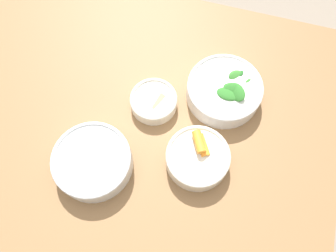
{
  "coord_description": "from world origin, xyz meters",
  "views": [
    {
      "loc": [
        -0.19,
        0.24,
        1.52
      ],
      "look_at": [
        -0.1,
        -0.06,
        0.76
      ],
      "focal_mm": 35.0,
      "sensor_mm": 36.0,
      "label": 1
    }
  ],
  "objects": [
    {
      "name": "bowl_carrots",
      "position": [
        -0.19,
        -0.0,
        0.76
      ],
      "size": [
        0.15,
        0.15,
        0.07
      ],
      "color": "silver",
      "rests_on": "dining_table"
    },
    {
      "name": "dining_table",
      "position": [
        0.0,
        0.0,
        0.63
      ],
      "size": [
        1.08,
        1.01,
        0.73
      ],
      "color": "olive",
      "rests_on": "ground_plane"
    },
    {
      "name": "ground_plane",
      "position": [
        0.0,
        0.0,
        0.0
      ],
      "size": [
        10.0,
        10.0,
        0.0
      ],
      "primitive_type": "plane",
      "color": "gray"
    },
    {
      "name": "bowl_cookies",
      "position": [
        -0.05,
        -0.12,
        0.75
      ],
      "size": [
        0.12,
        0.12,
        0.04
      ],
      "color": "silver",
      "rests_on": "dining_table"
    },
    {
      "name": "bowl_greens",
      "position": [
        -0.22,
        -0.2,
        0.76
      ],
      "size": [
        0.2,
        0.2,
        0.08
      ],
      "color": "white",
      "rests_on": "dining_table"
    },
    {
      "name": "bowl_beans_hotdog",
      "position": [
        0.05,
        0.08,
        0.76
      ],
      "size": [
        0.19,
        0.19,
        0.06
      ],
      "color": "silver",
      "rests_on": "dining_table"
    }
  ]
}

